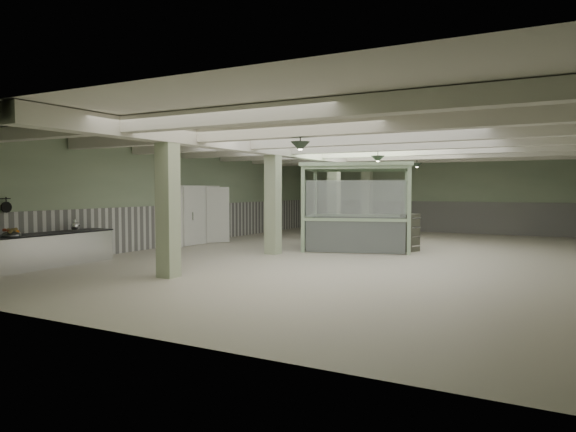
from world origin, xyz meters
The scene contains 30 objects.
floor centered at (0.00, 0.00, 0.00)m, with size 20.00×20.00×0.00m, color beige.
ceiling centered at (0.00, 0.00, 3.60)m, with size 14.00×20.00×0.02m, color silver.
wall_back centered at (0.00, 10.00, 1.80)m, with size 14.00×0.02×3.60m, color #9DB08D.
wall_front centered at (0.00, -10.00, 1.80)m, with size 14.00×0.02×3.60m, color #9DB08D.
wall_left centered at (-7.00, 0.00, 1.80)m, with size 0.02×20.00×3.60m, color #9DB08D.
wainscot_left centered at (-6.97, 0.00, 0.75)m, with size 0.05×19.90×1.50m, color silver.
wainscot_back centered at (0.00, 9.97, 0.75)m, with size 13.90×0.05×1.50m, color silver.
girder centered at (-2.50, 0.00, 3.38)m, with size 0.45×19.90×0.40m, color silver.
beam_a centered at (0.00, -7.50, 3.42)m, with size 13.90×0.35×0.32m, color silver.
beam_b centered at (0.00, -5.00, 3.42)m, with size 13.90×0.35×0.32m, color silver.
beam_c centered at (0.00, -2.50, 3.42)m, with size 13.90×0.35×0.32m, color silver.
beam_d centered at (0.00, 0.00, 3.42)m, with size 13.90×0.35×0.32m, color silver.
beam_e centered at (0.00, 2.50, 3.42)m, with size 13.90×0.35×0.32m, color silver.
beam_f centered at (0.00, 5.00, 3.42)m, with size 13.90×0.35×0.32m, color silver.
beam_g centered at (0.00, 7.50, 3.42)m, with size 13.90×0.35×0.32m, color silver.
column_a centered at (-2.50, -6.00, 1.80)m, with size 0.42×0.42×3.60m, color #B6C6A0.
column_b centered at (-2.50, -1.00, 1.80)m, with size 0.42×0.42×3.60m, color #B6C6A0.
column_c centered at (-2.50, 4.00, 1.80)m, with size 0.42×0.42×3.60m, color #B6C6A0.
column_d centered at (-2.50, 8.00, 1.80)m, with size 0.42×0.42×3.60m, color #B6C6A0.
pendant_front centered at (0.50, -5.00, 3.05)m, with size 0.44×0.44×0.22m, color #2D3C2E.
pendant_mid centered at (0.50, 0.50, 3.05)m, with size 0.44×0.44×0.22m, color #2D3C2E.
pendant_back centered at (0.50, 5.50, 3.05)m, with size 0.44×0.44×0.22m, color #2D3C2E.
prep_counter centered at (-6.54, -7.00, 0.46)m, with size 0.92×5.29×0.91m.
pitcher_near centered at (-6.65, -5.25, 1.06)m, with size 0.22×0.25×0.32m, color silver, non-canonical shape.
veg_colander centered at (-6.37, -7.38, 1.00)m, with size 0.45×0.45×0.21m, color #46474C, non-canonical shape.
orange_bowl centered at (-6.38, -7.25, 0.95)m, with size 0.26×0.26×0.09m, color #B2B2B7.
skillet_far centered at (-6.88, -7.15, 1.63)m, with size 0.28×0.28×0.04m, color black.
walkin_cooler centered at (-6.62, 0.19, 1.13)m, with size 1.06×2.47×2.26m.
guard_booth centered at (-0.61, 1.68, 1.96)m, with size 4.42×4.04×2.97m.
filing_cabinet centered at (1.24, 1.75, 0.63)m, with size 0.41×0.58×1.26m, color #565849.
Camera 1 is at (5.72, -15.34, 2.09)m, focal length 32.00 mm.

